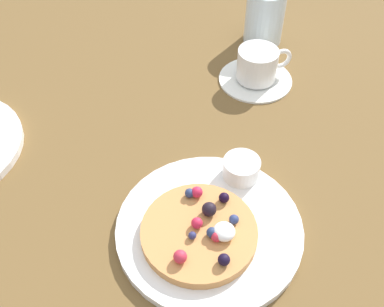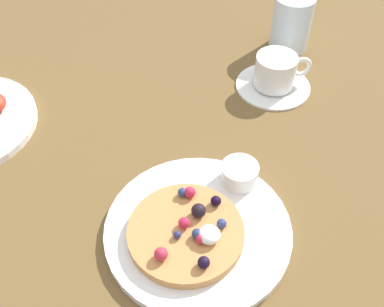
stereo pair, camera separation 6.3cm
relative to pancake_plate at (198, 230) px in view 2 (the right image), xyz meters
The scene contains 7 objects.
ground_plane 0.10m from the pancake_plate, 116.37° to the left, with size 2.08×1.37×0.03m, color brown.
pancake_plate is the anchor object (origin of this frame).
pancake_with_berries 0.02m from the pancake_plate, 156.43° to the right, with size 0.15×0.15×0.03m.
syrup_ramekin 0.10m from the pancake_plate, 33.58° to the left, with size 0.05×0.05×0.03m.
coffee_saucer 0.34m from the pancake_plate, 46.06° to the left, with size 0.13×0.13×0.01m, color white.
coffee_cup 0.34m from the pancake_plate, 45.81° to the left, with size 0.10×0.07×0.06m.
water_glass 0.48m from the pancake_plate, 47.47° to the left, with size 0.08×0.08×0.11m, color silver.
Camera 2 is at (-0.08, -0.40, 0.52)m, focal length 42.69 mm.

